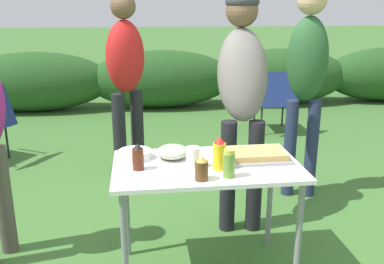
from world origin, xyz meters
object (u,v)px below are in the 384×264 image
at_px(folding_table, 207,176).
at_px(paper_cup_stack, 193,157).
at_px(beer_bottle, 201,169).
at_px(relish_jar, 229,164).
at_px(standing_person_in_navy_coat, 242,83).
at_px(food_tray, 254,155).
at_px(standing_person_in_red_jacket, 307,72).
at_px(mustard_bottle, 219,154).
at_px(camp_chair_green_behind_table, 276,98).
at_px(bbq_sauce_bottle, 138,157).
at_px(standing_person_with_beanie, 126,70).
at_px(mixing_bowl, 173,152).
at_px(plate_stack, 135,154).

xyz_separation_m(folding_table, paper_cup_stack, (-0.09, -0.04, 0.14)).
relative_size(paper_cup_stack, beer_bottle, 0.89).
height_order(relish_jar, standing_person_in_navy_coat, standing_person_in_navy_coat).
height_order(food_tray, standing_person_in_red_jacket, standing_person_in_red_jacket).
distance_m(mustard_bottle, beer_bottle, 0.19).
xyz_separation_m(mustard_bottle, standing_person_in_navy_coat, (0.30, 0.73, 0.27)).
bearing_deg(standing_person_in_red_jacket, folding_table, -118.38).
height_order(standing_person_in_red_jacket, camp_chair_green_behind_table, standing_person_in_red_jacket).
relative_size(bbq_sauce_bottle, standing_person_with_beanie, 0.09).
bearing_deg(standing_person_with_beanie, food_tray, -101.90).
height_order(mixing_bowl, bbq_sauce_bottle, bbq_sauce_bottle).
xyz_separation_m(plate_stack, standing_person_in_navy_coat, (0.78, 0.49, 0.34)).
relative_size(paper_cup_stack, camp_chair_green_behind_table, 0.15).
relative_size(mixing_bowl, relish_jar, 1.26).
distance_m(food_tray, relish_jar, 0.33).
bearing_deg(bbq_sauce_bottle, standing_person_in_red_jacket, 37.59).
xyz_separation_m(relish_jar, standing_person_in_navy_coat, (0.27, 0.85, 0.28)).
distance_m(mixing_bowl, mustard_bottle, 0.33).
distance_m(food_tray, plate_stack, 0.73).
height_order(mustard_bottle, standing_person_with_beanie, standing_person_with_beanie).
bearing_deg(beer_bottle, mixing_bowl, 109.03).
bearing_deg(paper_cup_stack, bbq_sauce_bottle, 179.26).
relative_size(mustard_bottle, relish_jar, 1.24).
bearing_deg(standing_person_in_navy_coat, camp_chair_green_behind_table, 71.87).
xyz_separation_m(food_tray, plate_stack, (-0.72, 0.11, -0.00)).
bearing_deg(relish_jar, mustard_bottle, 104.33).
relative_size(relish_jar, standing_person_in_red_jacket, 0.09).
height_order(folding_table, beer_bottle, beer_bottle).
xyz_separation_m(mixing_bowl, standing_person_with_beanie, (-0.30, 1.61, 0.27)).
height_order(mustard_bottle, relish_jar, mustard_bottle).
xyz_separation_m(standing_person_in_navy_coat, standing_person_with_beanie, (-0.85, 1.10, -0.05)).
height_order(plate_stack, bbq_sauce_bottle, bbq_sauce_bottle).
bearing_deg(mixing_bowl, standing_person_in_red_jacket, 37.52).
distance_m(folding_table, food_tray, 0.32).
bearing_deg(standing_person_in_red_jacket, standing_person_in_navy_coat, -132.68).
xyz_separation_m(folding_table, beer_bottle, (-0.07, -0.23, 0.14)).
height_order(folding_table, standing_person_with_beanie, standing_person_with_beanie).
bearing_deg(mustard_bottle, standing_person_in_navy_coat, 67.54).
bearing_deg(plate_stack, mixing_bowl, -6.29).
distance_m(mixing_bowl, standing_person_in_navy_coat, 0.82).
bearing_deg(paper_cup_stack, standing_person_with_beanie, 102.86).
bearing_deg(folding_table, paper_cup_stack, -156.85).
relative_size(folding_table, relish_jar, 6.92).
bearing_deg(plate_stack, relish_jar, -35.55).
distance_m(bbq_sauce_bottle, beer_bottle, 0.39).
xyz_separation_m(mixing_bowl, relish_jar, (0.28, -0.34, 0.04)).
distance_m(paper_cup_stack, bbq_sauce_bottle, 0.31).
relative_size(mustard_bottle, standing_person_with_beanie, 0.11).
bearing_deg(mixing_bowl, beer_bottle, -70.97).
height_order(food_tray, mixing_bowl, mixing_bowl).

